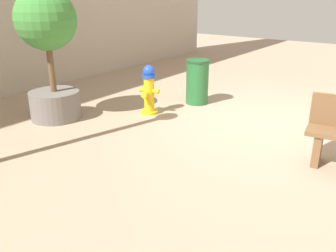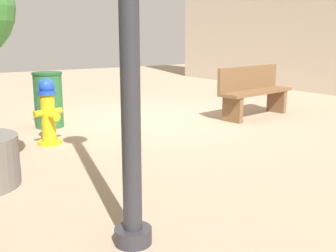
# 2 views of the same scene
# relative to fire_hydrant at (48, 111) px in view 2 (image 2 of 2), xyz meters

# --- Properties ---
(ground_plane) EXTENTS (23.40, 23.40, 0.00)m
(ground_plane) POSITION_rel_fire_hydrant_xyz_m (-2.15, -0.84, -0.48)
(ground_plane) COLOR tan
(fire_hydrant) EXTENTS (0.43, 0.40, 0.95)m
(fire_hydrant) POSITION_rel_fire_hydrant_xyz_m (0.00, 0.00, 0.00)
(fire_hydrant) COLOR gold
(fire_hydrant) RESTS_ON ground_plane
(bench_near) EXTENTS (1.81, 0.71, 0.95)m
(bench_near) POSITION_rel_fire_hydrant_xyz_m (-3.92, 0.12, 0.02)
(bench_near) COLOR brown
(bench_near) RESTS_ON ground_plane
(trash_bin) EXTENTS (0.49, 0.49, 0.93)m
(trash_bin) POSITION_rel_fire_hydrant_xyz_m (-0.39, -1.13, -0.01)
(trash_bin) COLOR #266633
(trash_bin) RESTS_ON ground_plane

